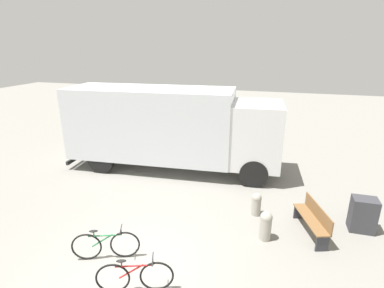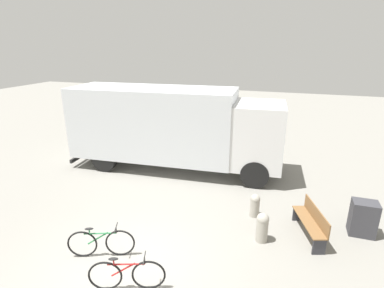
% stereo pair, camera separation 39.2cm
% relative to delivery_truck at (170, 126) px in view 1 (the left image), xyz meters
% --- Properties ---
extents(ground_plane, '(60.00, 60.00, 0.00)m').
position_rel_delivery_truck_xyz_m(ground_plane, '(1.26, -6.13, -1.94)').
color(ground_plane, gray).
extents(delivery_truck, '(9.08, 2.99, 3.49)m').
position_rel_delivery_truck_xyz_m(delivery_truck, '(0.00, 0.00, 0.00)').
color(delivery_truck, silver).
rests_on(delivery_truck, ground).
extents(park_bench, '(0.91, 1.72, 0.90)m').
position_rel_delivery_truck_xyz_m(park_bench, '(5.57, -3.38, -1.45)').
color(park_bench, brown).
rests_on(park_bench, ground).
extents(bicycle_near, '(1.61, 0.69, 0.85)m').
position_rel_delivery_truck_xyz_m(bicycle_near, '(0.44, -5.97, -1.54)').
color(bicycle_near, black).
rests_on(bicycle_near, ground).
extents(bicycle_middle, '(1.62, 0.66, 0.85)m').
position_rel_delivery_truck_xyz_m(bicycle_middle, '(1.63, -6.75, -1.54)').
color(bicycle_middle, black).
rests_on(bicycle_middle, ground).
extents(bollard_near_bench, '(0.34, 0.34, 0.86)m').
position_rel_delivery_truck_xyz_m(bollard_near_bench, '(4.28, -4.03, -1.47)').
color(bollard_near_bench, '#9E998C').
rests_on(bollard_near_bench, ground).
extents(bollard_far_bench, '(0.31, 0.31, 0.75)m').
position_rel_delivery_truck_xyz_m(bollard_far_bench, '(3.93, -2.81, -1.53)').
color(bollard_far_bench, '#9E998C').
rests_on(bollard_far_bench, ground).
extents(utility_box, '(0.68, 0.51, 1.03)m').
position_rel_delivery_truck_xyz_m(utility_box, '(6.96, -2.81, -1.43)').
color(utility_box, '#38383D').
rests_on(utility_box, ground).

